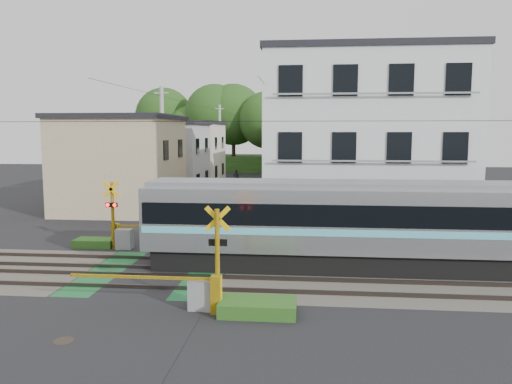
# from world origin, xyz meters

# --- Properties ---
(ground) EXTENTS (120.00, 120.00, 0.00)m
(ground) POSITION_xyz_m (0.00, 0.00, 0.00)
(ground) COLOR black
(track_bed) EXTENTS (120.00, 120.00, 0.14)m
(track_bed) POSITION_xyz_m (0.00, 0.00, 0.04)
(track_bed) COLOR #47423A
(track_bed) RESTS_ON ground
(crossing_signal_near) EXTENTS (4.74, 0.65, 3.09)m
(crossing_signal_near) POSITION_xyz_m (2.59, -3.65, 0.71)
(crossing_signal_near) COLOR yellow
(crossing_signal_near) RESTS_ON ground
(crossing_signal_far) EXTENTS (4.74, 0.65, 3.09)m
(crossing_signal_far) POSITION_xyz_m (-2.59, 3.65, 0.71)
(crossing_signal_far) COLOR yellow
(crossing_signal_far) RESTS_ON ground
(apartment_block) EXTENTS (10.20, 8.36, 9.30)m
(apartment_block) POSITION_xyz_m (8.50, 9.49, 4.66)
(apartment_block) COLOR silver
(apartment_block) RESTS_ON ground
(houses_row) EXTENTS (22.07, 31.35, 6.80)m
(houses_row) POSITION_xyz_m (0.25, 25.92, 3.24)
(houses_row) COLOR #C3B089
(houses_row) RESTS_ON ground
(tree_hill) EXTENTS (40.00, 13.21, 11.49)m
(tree_hill) POSITION_xyz_m (-0.62, 48.84, 5.77)
(tree_hill) COLOR #264A18
(tree_hill) RESTS_ON ground
(catenary) EXTENTS (60.00, 5.04, 7.00)m
(catenary) POSITION_xyz_m (6.00, 0.03, 3.70)
(catenary) COLOR #2D2D33
(catenary) RESTS_ON ground
(utility_poles) EXTENTS (7.90, 42.00, 8.00)m
(utility_poles) POSITION_xyz_m (-1.05, 23.01, 4.08)
(utility_poles) COLOR #A5A5A0
(utility_poles) RESTS_ON ground
(pedestrian) EXTENTS (0.61, 0.41, 1.63)m
(pedestrian) POSITION_xyz_m (-1.08, 29.57, 0.82)
(pedestrian) COLOR black
(pedestrian) RESTS_ON ground
(manhole_cover) EXTENTS (0.51, 0.51, 0.02)m
(manhole_cover) POSITION_xyz_m (-0.45, -6.18, 0.01)
(manhole_cover) COLOR #2D261E
(manhole_cover) RESTS_ON ground
(weed_patches) EXTENTS (10.25, 8.80, 0.40)m
(weed_patches) POSITION_xyz_m (1.76, -0.09, 0.18)
(weed_patches) COLOR #2D5E1E
(weed_patches) RESTS_ON ground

